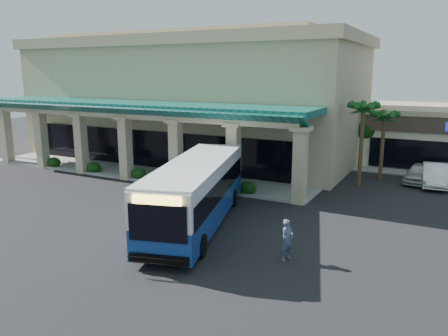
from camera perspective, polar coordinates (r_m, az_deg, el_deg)
The scene contains 11 objects.
ground at distance 25.48m, azimuth -7.07°, elevation -5.80°, with size 110.00×110.00×0.00m, color black.
main_building at distance 42.06m, azimuth -3.86°, elevation 9.32°, with size 30.80×14.80×11.35m, color #BFB088, non-canonical shape.
arcade at distance 34.85m, azimuth -11.71°, elevation 3.79°, with size 30.00×6.20×5.70m, color #0C4841, non-canonical shape.
palm_0 at distance 31.65m, azimuth 17.52°, elevation 3.44°, with size 2.40×2.40×6.60m, color #124417, non-canonical shape.
palm_1 at distance 34.49m, azimuth 20.01°, elevation 3.29°, with size 2.40×2.40×5.80m, color #124417, non-canonical shape.
palm_2 at distance 45.18m, azimuth -26.45°, elevation 5.00°, with size 2.40×2.40×6.20m, color #124417, non-canonical shape.
broadleaf_tree at distance 39.75m, azimuth 18.11°, elevation 3.82°, with size 2.60×2.60×4.81m, color black, non-canonical shape.
transit_bus at distance 22.91m, azimuth -3.57°, elevation -3.36°, with size 2.84×12.20×3.41m, color navy, non-canonical shape.
pedestrian at distance 19.10m, azimuth 8.26°, elevation -9.27°, with size 0.66×0.43×1.81m, color #45526A.
car_silver at distance 34.89m, azimuth 24.18°, elevation -0.63°, with size 1.66×4.14×1.41m, color #B4B4B4.
car_white at distance 34.45m, azimuth 25.87°, elevation -0.81°, with size 1.66×4.75×1.56m, color white.
Camera 1 is at (13.89, -19.84, 7.92)m, focal length 35.00 mm.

